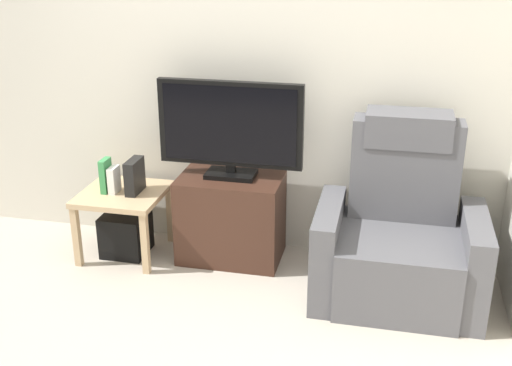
{
  "coord_description": "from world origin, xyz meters",
  "views": [
    {
      "loc": [
        1.11,
        -2.89,
        2.08
      ],
      "look_at": [
        0.36,
        0.5,
        0.7
      ],
      "focal_mm": 44.94,
      "sensor_mm": 36.0,
      "label": 1
    }
  ],
  "objects": [
    {
      "name": "television",
      "position": [
        0.11,
        0.87,
        0.91
      ],
      "size": [
        0.93,
        0.2,
        0.63
      ],
      "color": "black",
      "rests_on": "tv_stand"
    },
    {
      "name": "recliner_armchair",
      "position": [
        1.21,
        0.64,
        0.37
      ],
      "size": [
        0.98,
        0.78,
        1.08
      ],
      "rotation": [
        0.0,
        0.0,
        -0.13
      ],
      "color": "#515156",
      "rests_on": "ground"
    },
    {
      "name": "book_middle",
      "position": [
        -0.65,
        0.74,
        0.54
      ],
      "size": [
        0.05,
        0.11,
        0.18
      ],
      "primitive_type": "cube",
      "color": "white",
      "rests_on": "side_table"
    },
    {
      "name": "book_leftmost",
      "position": [
        -0.71,
        0.74,
        0.57
      ],
      "size": [
        0.04,
        0.12,
        0.23
      ],
      "primitive_type": "cube",
      "color": "#388C4C",
      "rests_on": "side_table"
    },
    {
      "name": "ground_plane",
      "position": [
        0.0,
        0.0,
        0.0
      ],
      "size": [
        6.4,
        6.4,
        0.0
      ],
      "primitive_type": "plane",
      "color": "#B2A899"
    },
    {
      "name": "tv_stand",
      "position": [
        0.11,
        0.85,
        0.29
      ],
      "size": [
        0.67,
        0.43,
        0.58
      ],
      "color": "#3D2319",
      "rests_on": "ground"
    },
    {
      "name": "game_console",
      "position": [
        -0.52,
        0.77,
        0.57
      ],
      "size": [
        0.07,
        0.2,
        0.23
      ],
      "primitive_type": "cube",
      "color": "black",
      "rests_on": "side_table"
    },
    {
      "name": "wall_back",
      "position": [
        0.0,
        1.13,
        1.3
      ],
      "size": [
        6.4,
        0.06,
        2.6
      ],
      "primitive_type": "cube",
      "color": "beige",
      "rests_on": "ground"
    },
    {
      "name": "subwoofer_box",
      "position": [
        -0.61,
        0.76,
        0.14
      ],
      "size": [
        0.29,
        0.29,
        0.29
      ],
      "primitive_type": "cube",
      "color": "black",
      "rests_on": "ground"
    },
    {
      "name": "side_table",
      "position": [
        -0.61,
        0.76,
        0.38
      ],
      "size": [
        0.54,
        0.54,
        0.45
      ],
      "color": "tan",
      "rests_on": "ground"
    }
  ]
}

